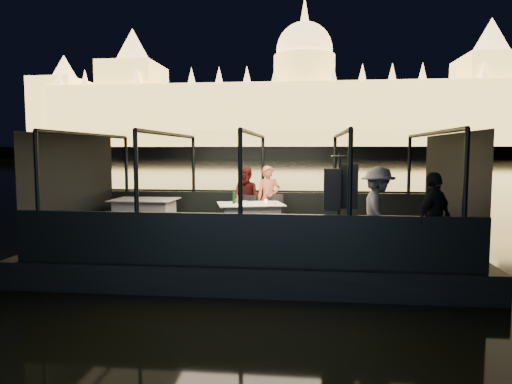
# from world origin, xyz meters

# --- Properties ---
(river_water) EXTENTS (500.00, 500.00, 0.00)m
(river_water) POSITION_xyz_m (0.00, 80.00, 0.00)
(river_water) COLOR black
(river_water) RESTS_ON ground
(boat_hull) EXTENTS (8.60, 4.40, 1.00)m
(boat_hull) POSITION_xyz_m (0.00, 0.00, 0.00)
(boat_hull) COLOR black
(boat_hull) RESTS_ON river_water
(boat_deck) EXTENTS (8.00, 4.00, 0.04)m
(boat_deck) POSITION_xyz_m (0.00, 0.00, 0.48)
(boat_deck) COLOR black
(boat_deck) RESTS_ON boat_hull
(gunwale_port) EXTENTS (8.00, 0.08, 0.90)m
(gunwale_port) POSITION_xyz_m (0.00, 2.00, 0.95)
(gunwale_port) COLOR black
(gunwale_port) RESTS_ON boat_deck
(gunwale_starboard) EXTENTS (8.00, 0.08, 0.90)m
(gunwale_starboard) POSITION_xyz_m (0.00, -2.00, 0.95)
(gunwale_starboard) COLOR black
(gunwale_starboard) RESTS_ON boat_deck
(cabin_glass_port) EXTENTS (8.00, 0.02, 1.40)m
(cabin_glass_port) POSITION_xyz_m (0.00, 2.00, 2.10)
(cabin_glass_port) COLOR #99B2B2
(cabin_glass_port) RESTS_ON gunwale_port
(cabin_glass_starboard) EXTENTS (8.00, 0.02, 1.40)m
(cabin_glass_starboard) POSITION_xyz_m (0.00, -2.00, 2.10)
(cabin_glass_starboard) COLOR #99B2B2
(cabin_glass_starboard) RESTS_ON gunwale_starboard
(cabin_roof_glass) EXTENTS (8.00, 4.00, 0.02)m
(cabin_roof_glass) POSITION_xyz_m (0.00, 0.00, 2.80)
(cabin_roof_glass) COLOR #99B2B2
(cabin_roof_glass) RESTS_ON boat_deck
(end_wall_fore) EXTENTS (0.02, 4.00, 2.30)m
(end_wall_fore) POSITION_xyz_m (-4.00, 0.00, 1.65)
(end_wall_fore) COLOR black
(end_wall_fore) RESTS_ON boat_deck
(end_wall_aft) EXTENTS (0.02, 4.00, 2.30)m
(end_wall_aft) POSITION_xyz_m (4.00, 0.00, 1.65)
(end_wall_aft) COLOR black
(end_wall_aft) RESTS_ON boat_deck
(canopy_ribs) EXTENTS (8.00, 4.00, 2.30)m
(canopy_ribs) POSITION_xyz_m (0.00, 0.00, 1.65)
(canopy_ribs) COLOR black
(canopy_ribs) RESTS_ON boat_deck
(embankment) EXTENTS (400.00, 140.00, 6.00)m
(embankment) POSITION_xyz_m (0.00, 210.00, 1.00)
(embankment) COLOR #423D33
(embankment) RESTS_ON ground
(parliament_building) EXTENTS (220.00, 32.00, 60.00)m
(parliament_building) POSITION_xyz_m (0.00, 175.00, 29.00)
(parliament_building) COLOR #F2D18C
(parliament_building) RESTS_ON embankment
(dining_table_central) EXTENTS (1.67, 1.39, 0.77)m
(dining_table_central) POSITION_xyz_m (-0.15, 0.64, 0.89)
(dining_table_central) COLOR silver
(dining_table_central) RESTS_ON boat_deck
(dining_table_aft) EXTENTS (1.51, 1.10, 0.80)m
(dining_table_aft) POSITION_xyz_m (-2.77, 1.05, 0.89)
(dining_table_aft) COLOR silver
(dining_table_aft) RESTS_ON boat_deck
(chair_port_left) EXTENTS (0.53, 0.53, 0.88)m
(chair_port_left) POSITION_xyz_m (-0.29, 1.16, 0.95)
(chair_port_left) COLOR black
(chair_port_left) RESTS_ON boat_deck
(chair_port_right) EXTENTS (0.53, 0.53, 0.91)m
(chair_port_right) POSITION_xyz_m (0.36, 1.14, 0.95)
(chair_port_right) COLOR black
(chair_port_right) RESTS_ON boat_deck
(coat_stand) EXTENTS (0.59, 0.51, 1.91)m
(coat_stand) POSITION_xyz_m (1.67, -1.38, 1.40)
(coat_stand) COLOR black
(coat_stand) RESTS_ON boat_deck
(person_woman_coral) EXTENTS (0.64, 0.50, 1.59)m
(person_woman_coral) POSITION_xyz_m (0.19, 1.47, 1.25)
(person_woman_coral) COLOR #DB6E4F
(person_woman_coral) RESTS_ON boat_deck
(person_man_maroon) EXTENTS (0.84, 0.70, 1.56)m
(person_man_maroon) POSITION_xyz_m (-0.36, 1.64, 1.25)
(person_man_maroon) COLOR #441313
(person_man_maroon) RESTS_ON boat_deck
(passenger_stripe) EXTENTS (0.64, 1.10, 1.67)m
(passenger_stripe) POSITION_xyz_m (2.41, -1.01, 1.35)
(passenger_stripe) COLOR silver
(passenger_stripe) RESTS_ON boat_deck
(passenger_dark) EXTENTS (0.94, 0.95, 1.61)m
(passenger_dark) POSITION_xyz_m (3.22, -1.69, 1.35)
(passenger_dark) COLOR black
(passenger_dark) RESTS_ON boat_deck
(wine_bottle) EXTENTS (0.09, 0.09, 0.32)m
(wine_bottle) POSITION_xyz_m (-0.52, 0.59, 1.42)
(wine_bottle) COLOR #133518
(wine_bottle) RESTS_ON dining_table_central
(bread_basket) EXTENTS (0.21, 0.21, 0.08)m
(bread_basket) POSITION_xyz_m (-0.49, 0.88, 1.31)
(bread_basket) COLOR olive
(bread_basket) RESTS_ON dining_table_central
(amber_candle) EXTENTS (0.06, 0.06, 0.09)m
(amber_candle) POSITION_xyz_m (0.18, 0.76, 1.31)
(amber_candle) COLOR #FF963F
(amber_candle) RESTS_ON dining_table_central
(plate_near) EXTENTS (0.28, 0.28, 0.02)m
(plate_near) POSITION_xyz_m (0.30, 0.69, 1.27)
(plate_near) COLOR silver
(plate_near) RESTS_ON dining_table_central
(plate_far) EXTENTS (0.33, 0.33, 0.02)m
(plate_far) POSITION_xyz_m (-0.40, 1.01, 1.27)
(plate_far) COLOR silver
(plate_far) RESTS_ON dining_table_central
(wine_glass_white) EXTENTS (0.08, 0.08, 0.19)m
(wine_glass_white) POSITION_xyz_m (-0.43, 0.56, 1.36)
(wine_glass_white) COLOR white
(wine_glass_white) RESTS_ON dining_table_central
(wine_glass_red) EXTENTS (0.07, 0.07, 0.18)m
(wine_glass_red) POSITION_xyz_m (0.21, 1.02, 1.36)
(wine_glass_red) COLOR silver
(wine_glass_red) RESTS_ON dining_table_central
(wine_glass_empty) EXTENTS (0.07, 0.07, 0.19)m
(wine_glass_empty) POSITION_xyz_m (0.06, 0.58, 1.36)
(wine_glass_empty) COLOR white
(wine_glass_empty) RESTS_ON dining_table_central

